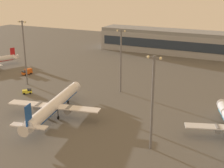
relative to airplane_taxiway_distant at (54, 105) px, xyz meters
The scene contains 8 objects.
ground_plane 13.10m from the airplane_taxiway_distant, 127.58° to the right, with size 416.00×416.00×0.00m, color #56544F.
terminal_building 133.34m from the airplane_taxiway_distant, 76.29° to the left, with size 152.92×22.40×16.40m.
airplane_taxiway_distant is the anchor object (origin of this frame).
baggage_tractor 30.28m from the airplane_taxiway_distant, 150.59° to the left, with size 4.42×4.18×2.25m.
catering_truck 61.70m from the airplane_taxiway_distant, 140.70° to the left, with size 3.81×6.08×3.05m.
apron_light_central 39.64m from the airplane_taxiway_distant, 74.21° to the left, with size 4.80×0.90×28.66m.
apron_light_east 45.78m from the airplane_taxiway_distant, 144.45° to the left, with size 4.80×0.90×31.27m.
apron_light_west 42.71m from the airplane_taxiway_distant, ahead, with size 4.80×0.90×28.84m.
Camera 1 is at (75.03, -76.04, 47.66)m, focal length 49.58 mm.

